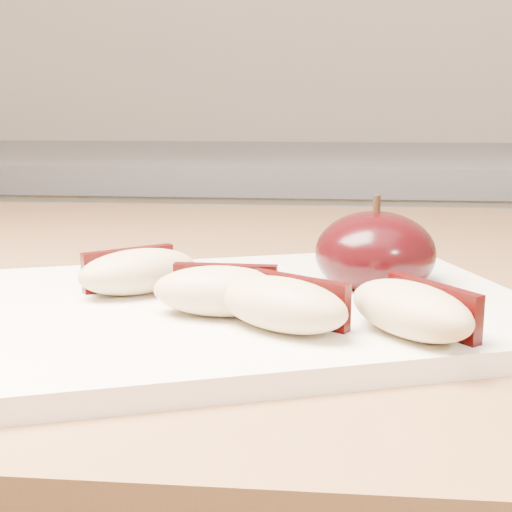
{
  "coord_description": "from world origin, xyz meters",
  "views": [
    {
      "loc": [
        0.01,
        -0.03,
        1.02
      ],
      "look_at": [
        -0.02,
        0.36,
        0.94
      ],
      "focal_mm": 50.0,
      "sensor_mm": 36.0,
      "label": 1
    }
  ],
  "objects": [
    {
      "name": "back_cabinet",
      "position": [
        0.0,
        1.2,
        0.47
      ],
      "size": [
        2.4,
        0.62,
        0.94
      ],
      "color": "silver",
      "rests_on": "ground"
    },
    {
      "name": "cutting_board",
      "position": [
        -0.02,
        0.36,
        0.91
      ],
      "size": [
        0.36,
        0.31,
        0.01
      ],
      "primitive_type": "cube",
      "rotation": [
        0.0,
        0.0,
        0.34
      ],
      "color": "white",
      "rests_on": "island_counter"
    },
    {
      "name": "apple_half",
      "position": [
        0.05,
        0.41,
        0.93
      ],
      "size": [
        0.09,
        0.09,
        0.06
      ],
      "rotation": [
        0.0,
        0.0,
        -0.26
      ],
      "color": "black",
      "rests_on": "cutting_board"
    },
    {
      "name": "apple_wedge_a",
      "position": [
        -0.1,
        0.37,
        0.93
      ],
      "size": [
        0.08,
        0.07,
        0.03
      ],
      "rotation": [
        0.0,
        0.0,
        0.65
      ],
      "color": "#CBB281",
      "rests_on": "cutting_board"
    },
    {
      "name": "apple_wedge_b",
      "position": [
        -0.04,
        0.33,
        0.93
      ],
      "size": [
        0.07,
        0.04,
        0.03
      ],
      "rotation": [
        0.0,
        0.0,
        -0.02
      ],
      "color": "#CBB281",
      "rests_on": "cutting_board"
    },
    {
      "name": "apple_wedge_c",
      "position": [
        -0.01,
        0.31,
        0.93
      ],
      "size": [
        0.08,
        0.07,
        0.03
      ],
      "rotation": [
        0.0,
        0.0,
        -0.55
      ],
      "color": "#CBB281",
      "rests_on": "cutting_board"
    },
    {
      "name": "apple_wedge_d",
      "position": [
        0.06,
        0.31,
        0.93
      ],
      "size": [
        0.07,
        0.08,
        0.03
      ],
      "rotation": [
        0.0,
        0.0,
        -0.9
      ],
      "color": "#CBB281",
      "rests_on": "cutting_board"
    }
  ]
}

